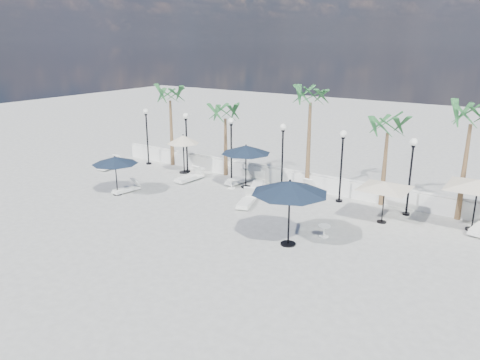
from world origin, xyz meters
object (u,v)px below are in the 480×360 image
Objects in this scene: lounger_0 at (189,177)px; parasol_navy_right at (290,188)px; lounger_1 at (111,165)px; parasol_cream_small at (183,140)px; parasol_cream_sq_a at (385,182)px; lounger_6 at (302,192)px; lounger_3 at (258,183)px; parasol_navy_mid at (246,150)px; parasol_cream_sq_b at (479,180)px; lounger_4 at (238,180)px; lounger_2 at (126,189)px; lounger_5 at (247,201)px; parasol_navy_left at (115,161)px.

parasol_navy_right is at bearing -22.04° from lounger_0.
lounger_1 is 5.48m from parasol_cream_small.
parasol_cream_sq_a is (18.09, 0.59, 1.73)m from lounger_1.
lounger_6 is at bearing 1.77° from lounger_1.
parasol_cream_small is at bearing 155.79° from lounger_3.
lounger_6 reaches higher than lounger_0.
parasol_cream_sq_b is at bearing 1.79° from parasol_navy_mid.
parasol_cream_sq_a reaches higher than lounger_4.
lounger_5 reaches higher than lounger_2.
lounger_5 is (6.84, 1.94, 0.04)m from lounger_2.
lounger_4 is 9.38m from parasol_cream_sq_a.
parasol_cream_sq_b reaches higher than parasol_navy_mid.
lounger_5 is 5.61m from parasol_navy_right.
lounger_4 is at bearing 171.35° from parasol_cream_sq_a.
lounger_5 is at bearing 143.13° from parasol_navy_right.
lounger_6 is at bearing 179.85° from parasol_cream_sq_b.
parasol_navy_right reaches higher than lounger_5.
lounger_4 is at bearing 57.53° from lounger_2.
parasol_navy_mid is 12.01m from parasol_cream_sq_b.
lounger_2 is at bearing -125.18° from lounger_4.
parasol_cream_sq_b is (3.67, 1.36, 0.39)m from parasol_cream_sq_a.
parasol_cream_small is (0.07, 4.91, 1.96)m from lounger_2.
lounger_4 is at bearing 5.68° from lounger_1.
lounger_5 is 0.72× the size of parasol_navy_mid.
parasol_cream_small reaches higher than lounger_4.
lounger_3 is 8.16m from parasol_navy_left.
lounger_4 is 7.26m from parasol_navy_left.
parasol_cream_small is at bearing 138.41° from lounger_5.
lounger_0 is at bearing -0.33° from lounger_1.
parasol_navy_right is at bearing -21.40° from lounger_1.
parasol_navy_left reaches higher than lounger_0.
lounger_1 is at bearing -178.14° from parasol_cream_sq_a.
parasol_cream_sq_b is at bearing -1.72° from lounger_5.
lounger_6 is at bearing 32.50° from parasol_navy_left.
parasol_cream_sq_a is at bearing -4.85° from lounger_1.
lounger_0 is 0.64× the size of parasol_navy_right.
lounger_1 is 5.54m from lounger_2.
parasol_navy_mid is at bearing -178.21° from parasol_cream_sq_b.
lounger_2 is at bearing -163.42° from lounger_3.
lounger_3 is 0.41× the size of parasol_cream_sq_b.
lounger_2 is 5.29m from parasol_cream_small.
lounger_2 is at bearing 177.96° from lounger_5.
lounger_6 is (7.01, 1.28, 0.00)m from lounger_0.
lounger_4 is (-1.38, 0.00, -0.01)m from lounger_3.
parasol_navy_right is at bearing -44.10° from parasol_navy_mid.
lounger_3 reaches higher than lounger_0.
parasol_cream_sq_a reaches higher than lounger_3.
lounger_5 is at bearing -163.83° from parasol_cream_sq_b.
lounger_3 is 1.38m from lounger_4.
lounger_6 is at bearing -24.37° from lounger_3.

